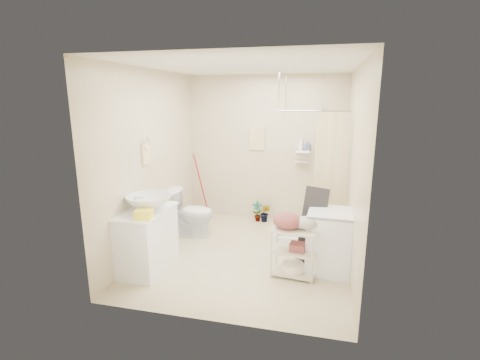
# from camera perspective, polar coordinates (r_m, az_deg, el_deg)

# --- Properties ---
(floor) EXTENTS (3.20, 3.20, 0.00)m
(floor) POSITION_cam_1_polar(r_m,az_deg,el_deg) (5.14, 0.99, -12.03)
(floor) COLOR beige
(floor) RESTS_ON ground
(ceiling) EXTENTS (2.80, 3.20, 0.04)m
(ceiling) POSITION_cam_1_polar(r_m,az_deg,el_deg) (4.66, 1.12, 18.24)
(ceiling) COLOR silver
(ceiling) RESTS_ON ground
(wall_back) EXTENTS (2.80, 0.04, 2.60)m
(wall_back) POSITION_cam_1_polar(r_m,az_deg,el_deg) (6.28, 4.16, 5.03)
(wall_back) COLOR beige
(wall_back) RESTS_ON ground
(wall_front) EXTENTS (2.80, 0.04, 2.60)m
(wall_front) POSITION_cam_1_polar(r_m,az_deg,el_deg) (3.23, -5.00, -2.88)
(wall_front) COLOR beige
(wall_front) RESTS_ON ground
(wall_left) EXTENTS (0.04, 3.20, 2.60)m
(wall_left) POSITION_cam_1_polar(r_m,az_deg,el_deg) (5.21, -14.20, 2.96)
(wall_left) COLOR beige
(wall_left) RESTS_ON ground
(wall_right) EXTENTS (0.04, 3.20, 2.60)m
(wall_right) POSITION_cam_1_polar(r_m,az_deg,el_deg) (4.65, 18.18, 1.49)
(wall_right) COLOR beige
(wall_right) RESTS_ON ground
(vanity) EXTENTS (0.52, 0.91, 0.80)m
(vanity) POSITION_cam_1_polar(r_m,az_deg,el_deg) (4.75, -14.88, -9.41)
(vanity) COLOR white
(vanity) RESTS_ON ground
(sink) EXTENTS (0.66, 0.66, 0.20)m
(sink) POSITION_cam_1_polar(r_m,az_deg,el_deg) (4.57, -14.71, -3.63)
(sink) COLOR silver
(sink) RESTS_ON vanity
(counter_basket) EXTENTS (0.22, 0.18, 0.11)m
(counter_basket) POSITION_cam_1_polar(r_m,az_deg,el_deg) (4.29, -15.51, -5.41)
(counter_basket) COLOR yellow
(counter_basket) RESTS_ON vanity
(floor_basket) EXTENTS (0.26, 0.22, 0.13)m
(floor_basket) POSITION_cam_1_polar(r_m,az_deg,el_deg) (4.68, -14.41, -14.30)
(floor_basket) COLOR yellow
(floor_basket) RESTS_ON ground
(toilet) EXTENTS (0.76, 0.45, 0.76)m
(toilet) POSITION_cam_1_polar(r_m,az_deg,el_deg) (5.74, -8.11, -5.28)
(toilet) COLOR silver
(toilet) RESTS_ON ground
(mop) EXTENTS (0.12, 0.12, 1.21)m
(mop) POSITION_cam_1_polar(r_m,az_deg,el_deg) (6.57, -6.69, -0.83)
(mop) COLOR #AD131E
(mop) RESTS_ON ground
(potted_plant_a) EXTENTS (0.22, 0.18, 0.37)m
(potted_plant_a) POSITION_cam_1_polar(r_m,az_deg,el_deg) (6.36, 2.86, -5.18)
(potted_plant_a) COLOR #974A2B
(potted_plant_a) RESTS_ON ground
(potted_plant_b) EXTENTS (0.21, 0.18, 0.33)m
(potted_plant_b) POSITION_cam_1_polar(r_m,az_deg,el_deg) (6.35, 4.15, -5.43)
(potted_plant_b) COLOR brown
(potted_plant_b) RESTS_ON ground
(hanging_towel) EXTENTS (0.28, 0.03, 0.42)m
(hanging_towel) POSITION_cam_1_polar(r_m,az_deg,el_deg) (6.26, 2.80, 6.87)
(hanging_towel) COLOR beige
(hanging_towel) RESTS_ON wall_back
(towel_ring) EXTENTS (0.04, 0.22, 0.34)m
(towel_ring) POSITION_cam_1_polar(r_m,az_deg,el_deg) (5.00, -15.16, 4.46)
(towel_ring) COLOR beige
(towel_ring) RESTS_ON wall_left
(tp_holder) EXTENTS (0.08, 0.12, 0.14)m
(tp_holder) POSITION_cam_1_polar(r_m,az_deg,el_deg) (5.36, -13.23, -3.07)
(tp_holder) COLOR white
(tp_holder) RESTS_ON wall_left
(shower) EXTENTS (1.10, 1.10, 2.10)m
(shower) POSITION_cam_1_polar(r_m,az_deg,el_deg) (5.71, 11.68, 1.41)
(shower) COLOR silver
(shower) RESTS_ON ground
(shampoo_bottle_a) EXTENTS (0.10, 0.10, 0.22)m
(shampoo_bottle_a) POSITION_cam_1_polar(r_m,az_deg,el_deg) (6.13, 9.99, 5.91)
(shampoo_bottle_a) COLOR white
(shampoo_bottle_a) RESTS_ON shower
(shampoo_bottle_b) EXTENTS (0.09, 0.09, 0.17)m
(shampoo_bottle_b) POSITION_cam_1_polar(r_m,az_deg,el_deg) (6.10, 11.09, 5.56)
(shampoo_bottle_b) COLOR #3D5392
(shampoo_bottle_b) RESTS_ON shower
(washing_machine) EXTENTS (0.58, 0.59, 0.80)m
(washing_machine) POSITION_cam_1_polar(r_m,az_deg,el_deg) (4.69, 14.38, -9.65)
(washing_machine) COLOR white
(washing_machine) RESTS_ON ground
(laundry_rack) EXTENTS (0.57, 0.38, 0.75)m
(laundry_rack) POSITION_cam_1_polar(r_m,az_deg,el_deg) (4.47, 8.82, -10.92)
(laundry_rack) COLOR beige
(laundry_rack) RESTS_ON ground
(ironing_board) EXTENTS (0.32, 0.12, 1.10)m
(ironing_board) POSITION_cam_1_polar(r_m,az_deg,el_deg) (4.70, 11.75, -7.54)
(ironing_board) COLOR black
(ironing_board) RESTS_ON ground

